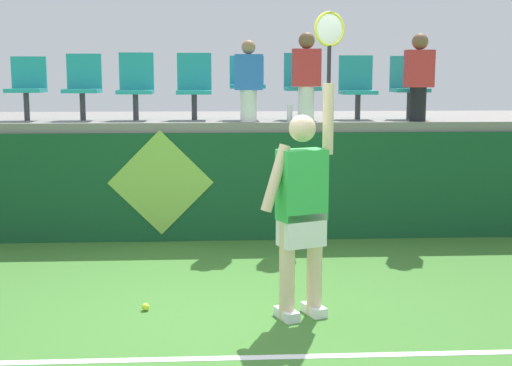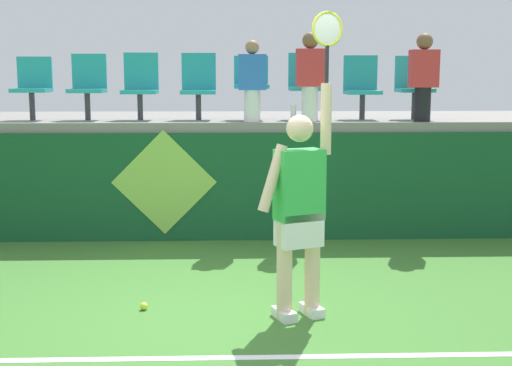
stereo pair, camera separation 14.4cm
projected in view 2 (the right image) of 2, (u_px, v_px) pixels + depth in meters
name	position (u px, v px, depth m)	size (l,w,h in m)	color
ground_plane	(221.00, 320.00, 5.78)	(40.00, 40.00, 0.00)	#3D752D
court_back_wall	(225.00, 186.00, 8.53)	(12.81, 0.20, 1.32)	#144C28
spectator_platform	(226.00, 121.00, 9.69)	(12.81, 2.67, 0.12)	gray
court_baseline_stripe	(219.00, 358.00, 4.99)	(11.53, 0.08, 0.01)	white
tennis_player	(300.00, 206.00, 5.70)	(0.72, 0.38, 2.51)	white
tennis_ball	(144.00, 306.00, 6.01)	(0.07, 0.07, 0.07)	#D1E533
water_bottle	(293.00, 113.00, 8.59)	(0.07, 0.07, 0.21)	white
stadium_chair_0	(33.00, 85.00, 8.84)	(0.44, 0.42, 0.80)	#38383D
stadium_chair_1	(88.00, 84.00, 8.87)	(0.44, 0.42, 0.84)	#38383D
stadium_chair_2	(140.00, 84.00, 8.89)	(0.44, 0.42, 0.85)	#38383D
stadium_chair_3	(199.00, 84.00, 8.92)	(0.44, 0.42, 0.85)	#38383D
stadium_chair_4	(251.00, 82.00, 8.92)	(0.44, 0.42, 0.81)	#38383D
stadium_chair_5	(306.00, 82.00, 8.95)	(0.44, 0.42, 0.85)	#38383D
stadium_chair_6	(362.00, 85.00, 8.99)	(0.44, 0.42, 0.82)	#38383D
stadium_chair_7	(413.00, 84.00, 9.00)	(0.44, 0.42, 0.81)	#38383D
spectator_0	(310.00, 75.00, 8.48)	(0.34, 0.20, 1.08)	white
spectator_1	(252.00, 80.00, 8.49)	(0.34, 0.20, 0.99)	white
spectator_2	(423.00, 76.00, 8.53)	(0.34, 0.20, 1.07)	black
wall_signage_mount	(165.00, 241.00, 8.51)	(1.27, 0.01, 1.36)	#144C28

